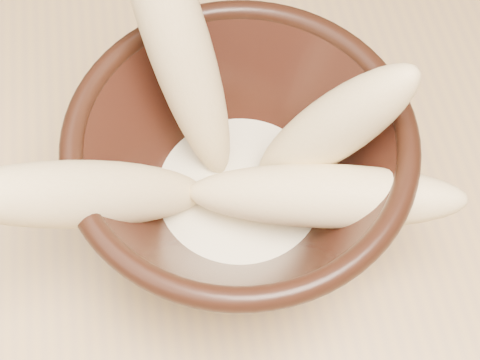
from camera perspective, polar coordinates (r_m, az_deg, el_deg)
name	(u,v)px	position (r m, az deg, el deg)	size (l,w,h in m)	color
bowl	(240,173)	(0.46, 0.00, 0.63)	(0.23, 0.23, 0.12)	black
milk_puddle	(240,193)	(0.49, 0.00, -1.12)	(0.13, 0.13, 0.02)	beige
banana_upright	(179,44)	(0.44, -5.26, 11.44)	(0.04, 0.04, 0.21)	#D0B67B
banana_left	(93,194)	(0.42, -12.45, -1.18)	(0.04, 0.04, 0.19)	#D0B67B
banana_right	(330,130)	(0.44, 7.73, 4.28)	(0.04, 0.04, 0.15)	#D0B67B
banana_across	(321,196)	(0.44, 6.91, -1.35)	(0.04, 0.04, 0.18)	#D0B67B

